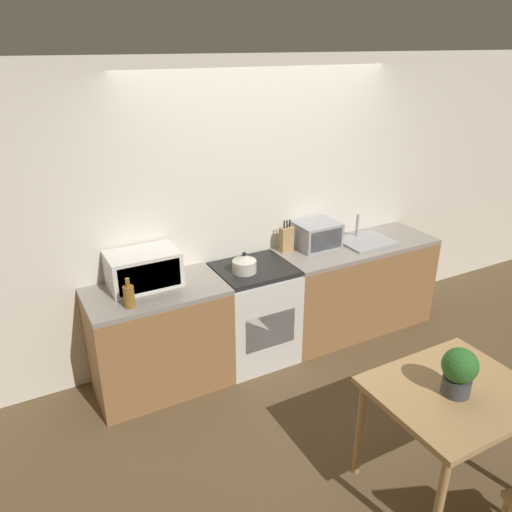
{
  "coord_description": "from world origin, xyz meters",
  "views": [
    {
      "loc": [
        -2.08,
        -2.77,
        2.69
      ],
      "look_at": [
        -0.28,
        0.56,
        1.05
      ],
      "focal_mm": 35.0,
      "sensor_mm": 36.0,
      "label": 1
    }
  ],
  "objects_px": {
    "kettle": "(244,264)",
    "dining_table": "(452,402)",
    "stove_range": "(253,313)",
    "microwave": "(143,269)",
    "toaster_oven": "(317,235)",
    "bottle": "(129,296)"
  },
  "relations": [
    {
      "from": "stove_range",
      "to": "toaster_oven",
      "type": "relative_size",
      "value": 2.31
    },
    {
      "from": "stove_range",
      "to": "kettle",
      "type": "relative_size",
      "value": 4.43
    },
    {
      "from": "dining_table",
      "to": "toaster_oven",
      "type": "bearing_deg",
      "value": 79.62
    },
    {
      "from": "microwave",
      "to": "toaster_oven",
      "type": "bearing_deg",
      "value": 0.59
    },
    {
      "from": "kettle",
      "to": "bottle",
      "type": "distance_m",
      "value": 1.02
    },
    {
      "from": "bottle",
      "to": "kettle",
      "type": "bearing_deg",
      "value": 7.67
    },
    {
      "from": "kettle",
      "to": "toaster_oven",
      "type": "distance_m",
      "value": 0.87
    },
    {
      "from": "microwave",
      "to": "bottle",
      "type": "bearing_deg",
      "value": -124.29
    },
    {
      "from": "dining_table",
      "to": "kettle",
      "type": "bearing_deg",
      "value": 104.95
    },
    {
      "from": "kettle",
      "to": "toaster_oven",
      "type": "bearing_deg",
      "value": 11.55
    },
    {
      "from": "stove_range",
      "to": "kettle",
      "type": "height_order",
      "value": "kettle"
    },
    {
      "from": "kettle",
      "to": "dining_table",
      "type": "distance_m",
      "value": 1.91
    },
    {
      "from": "microwave",
      "to": "toaster_oven",
      "type": "distance_m",
      "value": 1.66
    },
    {
      "from": "stove_range",
      "to": "kettle",
      "type": "xyz_separation_m",
      "value": [
        -0.11,
        -0.04,
        0.53
      ]
    },
    {
      "from": "stove_range",
      "to": "kettle",
      "type": "distance_m",
      "value": 0.54
    },
    {
      "from": "kettle",
      "to": "bottle",
      "type": "xyz_separation_m",
      "value": [
        -1.01,
        -0.14,
        0.01
      ]
    },
    {
      "from": "stove_range",
      "to": "bottle",
      "type": "bearing_deg",
      "value": -170.84
    },
    {
      "from": "stove_range",
      "to": "dining_table",
      "type": "xyz_separation_m",
      "value": [
        0.38,
        -1.87,
        0.22
      ]
    },
    {
      "from": "microwave",
      "to": "stove_range",
      "type": "bearing_deg",
      "value": -6.99
    },
    {
      "from": "kettle",
      "to": "dining_table",
      "type": "height_order",
      "value": "kettle"
    },
    {
      "from": "bottle",
      "to": "dining_table",
      "type": "relative_size",
      "value": 0.25
    },
    {
      "from": "microwave",
      "to": "toaster_oven",
      "type": "relative_size",
      "value": 1.41
    }
  ]
}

